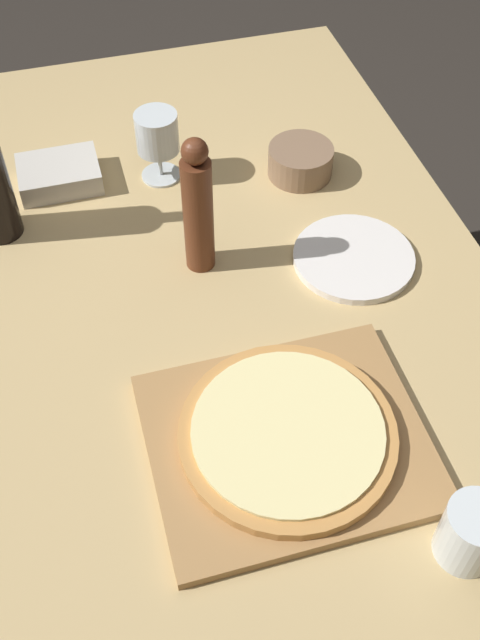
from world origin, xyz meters
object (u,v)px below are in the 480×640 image
pizza (289,433)px  pepper_mill (198,209)px  small_bowl (300,161)px  wine_glass (157,135)px

pizza → pepper_mill: size_ratio=1.19×
small_bowl → pepper_mill: bearing=-142.5°
pizza → wine_glass: (-0.05, 0.64, 0.07)m
wine_glass → pepper_mill: bearing=-85.8°
wine_glass → small_bowl: 0.28m
pepper_mill → small_bowl: bearing=37.5°
pepper_mill → wine_glass: pepper_mill is taller
pepper_mill → wine_glass: (-0.02, 0.25, -0.03)m
pizza → pepper_mill: 0.40m
pizza → small_bowl: 0.61m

